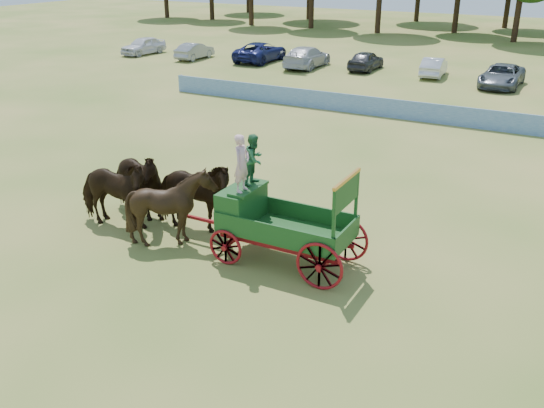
{
  "coord_description": "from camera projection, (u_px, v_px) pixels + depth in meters",
  "views": [
    {
      "loc": [
        10.28,
        -13.93,
        8.54
      ],
      "look_at": [
        2.04,
        1.25,
        1.3
      ],
      "focal_mm": 40.0,
      "sensor_mm": 36.0,
      "label": 1
    }
  ],
  "objects": [
    {
      "name": "parked_cars",
      "position": [
        396.0,
        65.0,
        44.49
      ],
      "size": [
        47.46,
        6.86,
        1.63
      ],
      "color": "silver",
      "rests_on": "ground"
    },
    {
      "name": "horse_lead_right",
      "position": [
        135.0,
        183.0,
        20.63
      ],
      "size": [
        3.14,
        1.93,
        2.47
      ],
      "primitive_type": "imported",
      "rotation": [
        0.0,
        0.0,
        1.35
      ],
      "color": "black",
      "rests_on": "ground"
    },
    {
      "name": "horse_wheel_left",
      "position": [
        172.0,
        207.0,
        18.68
      ],
      "size": [
        2.49,
        2.28,
        2.47
      ],
      "primitive_type": "imported",
      "rotation": [
        0.0,
        0.0,
        1.43
      ],
      "color": "black",
      "rests_on": "ground"
    },
    {
      "name": "farm_dray",
      "position": [
        264.0,
        206.0,
        17.68
      ],
      "size": [
        6.0,
        2.0,
        3.83
      ],
      "color": "#9E110F",
      "rests_on": "ground"
    },
    {
      "name": "sponsor_banner",
      "position": [
        367.0,
        105.0,
        33.94
      ],
      "size": [
        26.0,
        0.08,
        1.05
      ],
      "primitive_type": "cube",
      "color": "#1C5699",
      "rests_on": "ground"
    },
    {
      "name": "horse_lead_left",
      "position": [
        112.0,
        193.0,
        19.74
      ],
      "size": [
        3.04,
        1.61,
        2.47
      ],
      "primitive_type": "imported",
      "rotation": [
        0.0,
        0.0,
        1.67
      ],
      "color": "black",
      "rests_on": "ground"
    },
    {
      "name": "horse_wheel_right",
      "position": [
        192.0,
        195.0,
        19.57
      ],
      "size": [
        3.1,
        1.79,
        2.47
      ],
      "primitive_type": "imported",
      "rotation": [
        0.0,
        0.0,
        1.73
      ],
      "color": "black",
      "rests_on": "ground"
    },
    {
      "name": "ground",
      "position": [
        196.0,
        243.0,
        19.11
      ],
      "size": [
        160.0,
        160.0,
        0.0
      ],
      "primitive_type": "plane",
      "color": "#AB8F4D",
      "rests_on": "ground"
    }
  ]
}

